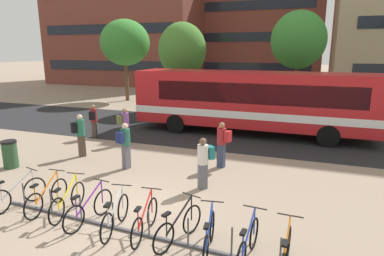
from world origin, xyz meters
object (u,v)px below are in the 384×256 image
at_px(commuter_olive_pack_5, 124,124).
at_px(street_tree_2, 298,40).
at_px(parked_bicycle_silver_4, 115,216).
at_px(commuter_red_pack_2, 222,142).
at_px(city_bus, 250,100).
at_px(parked_bicycle_purple_3, 89,209).
at_px(parked_bicycle_black_6, 179,227).
at_px(parked_bicycle_silver_0, 17,195).
at_px(parked_bicycle_orange_9, 286,255).
at_px(parked_bicycle_yellow_2, 68,201).
at_px(commuter_black_pack_1, 94,119).
at_px(street_tree_0, 125,43).
at_px(parked_bicycle_red_5, 145,221).
at_px(parked_bicycle_blue_8, 248,244).
at_px(commuter_black_pack_0, 80,133).
at_px(commuter_navy_pack_3, 125,143).
at_px(parked_bicycle_blue_7, 209,237).
at_px(parked_bicycle_orange_1, 47,197).
at_px(street_tree_3, 182,50).
at_px(commuter_teal_pack_4, 204,160).
at_px(trash_bin, 10,154).

relative_size(commuter_olive_pack_5, street_tree_2, 0.24).
relative_size(parked_bicycle_silver_4, commuter_red_pack_2, 1.00).
xyz_separation_m(city_bus, parked_bicycle_purple_3, (-2.15, -10.50, -1.39)).
xyz_separation_m(parked_bicycle_black_6, street_tree_2, (1.52, 18.80, 4.56)).
relative_size(parked_bicycle_silver_0, parked_bicycle_orange_9, 0.98).
height_order(parked_bicycle_yellow_2, commuter_black_pack_1, commuter_black_pack_1).
xyz_separation_m(parked_bicycle_purple_3, street_tree_0, (-9.85, 18.54, 4.47)).
distance_m(parked_bicycle_silver_0, parked_bicycle_red_5, 3.98).
bearing_deg(parked_bicycle_silver_4, parked_bicycle_purple_3, 74.05).
height_order(parked_bicycle_yellow_2, parked_bicycle_purple_3, same).
bearing_deg(street_tree_2, parked_bicycle_purple_3, -101.90).
height_order(parked_bicycle_blue_8, commuter_black_pack_0, commuter_black_pack_0).
relative_size(parked_bicycle_red_5, street_tree_2, 0.25).
relative_size(parked_bicycle_silver_0, commuter_navy_pack_3, 0.98).
distance_m(parked_bicycle_orange_9, commuter_olive_pack_5, 10.31).
height_order(parked_bicycle_blue_7, parked_bicycle_orange_9, same).
height_order(commuter_black_pack_0, commuter_navy_pack_3, commuter_black_pack_0).
bearing_deg(commuter_red_pack_2, street_tree_0, -34.59).
distance_m(parked_bicycle_silver_4, parked_bicycle_blue_8, 3.21).
relative_size(parked_bicycle_orange_1, parked_bicycle_blue_8, 1.00).
distance_m(commuter_black_pack_0, commuter_red_pack_2, 5.80).
bearing_deg(commuter_navy_pack_3, city_bus, -12.81).
xyz_separation_m(parked_bicycle_yellow_2, street_tree_3, (-2.91, 15.78, 3.87)).
bearing_deg(commuter_black_pack_1, commuter_teal_pack_4, -143.11).
distance_m(parked_bicycle_silver_4, trash_bin, 6.59).
relative_size(commuter_teal_pack_4, street_tree_2, 0.24).
bearing_deg(commuter_navy_pack_3, parked_bicycle_blue_8, -113.48).
distance_m(commuter_navy_pack_3, street_tree_2, 16.36).
xyz_separation_m(parked_bicycle_blue_7, commuter_navy_pack_3, (-4.38, 3.95, 0.61)).
height_order(parked_bicycle_yellow_2, street_tree_0, street_tree_0).
height_order(parked_bicycle_blue_8, trash_bin, trash_bin).
bearing_deg(parked_bicycle_orange_9, parked_bicycle_silver_4, 89.25).
height_order(commuter_olive_pack_5, street_tree_2, street_tree_2).
height_order(parked_bicycle_silver_0, parked_bicycle_orange_1, same).
bearing_deg(trash_bin, commuter_navy_pack_3, 17.95).
relative_size(commuter_navy_pack_3, street_tree_2, 0.25).
height_order(parked_bicycle_silver_4, commuter_teal_pack_4, commuter_teal_pack_4).
distance_m(parked_bicycle_orange_1, parked_bicycle_silver_4, 2.35).
bearing_deg(parked_bicycle_red_5, parked_bicycle_yellow_2, 77.88).
height_order(commuter_teal_pack_4, street_tree_0, street_tree_0).
height_order(commuter_navy_pack_3, commuter_olive_pack_5, commuter_navy_pack_3).
height_order(parked_bicycle_silver_0, commuter_olive_pack_5, commuter_olive_pack_5).
xyz_separation_m(parked_bicycle_yellow_2, commuter_red_pack_2, (2.91, 4.91, 0.60)).
bearing_deg(parked_bicycle_orange_9, commuter_red_pack_2, 28.71).
bearing_deg(city_bus, parked_bicycle_orange_9, 104.24).
height_order(parked_bicycle_silver_4, commuter_red_pack_2, commuter_red_pack_2).
height_order(parked_bicycle_purple_3, commuter_olive_pack_5, commuter_olive_pack_5).
bearing_deg(commuter_teal_pack_4, street_tree_3, -110.59).
bearing_deg(commuter_black_pack_1, street_tree_3, -31.15).
distance_m(commuter_red_pack_2, street_tree_0, 18.40).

